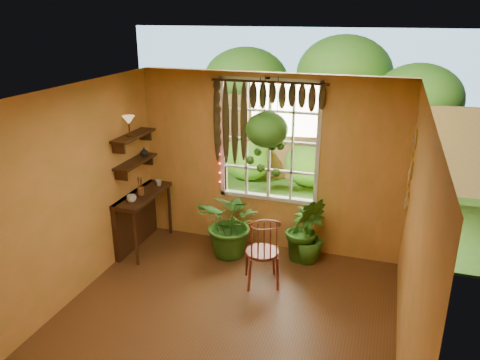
# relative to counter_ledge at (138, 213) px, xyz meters

# --- Properties ---
(floor) EXTENTS (4.50, 4.50, 0.00)m
(floor) POSITION_rel_counter_ledge_xyz_m (1.91, -1.60, -0.55)
(floor) COLOR #573518
(floor) RESTS_ON ground
(ceiling) EXTENTS (4.50, 4.50, 0.00)m
(ceiling) POSITION_rel_counter_ledge_xyz_m (1.91, -1.60, 2.15)
(ceiling) COLOR silver
(ceiling) RESTS_ON wall_back
(wall_back) EXTENTS (4.00, 0.00, 4.00)m
(wall_back) POSITION_rel_counter_ledge_xyz_m (1.91, 0.65, 0.80)
(wall_back) COLOR #E5924E
(wall_back) RESTS_ON floor
(wall_left) EXTENTS (0.00, 4.50, 4.50)m
(wall_left) POSITION_rel_counter_ledge_xyz_m (-0.09, -1.60, 0.80)
(wall_left) COLOR #E5924E
(wall_left) RESTS_ON floor
(wall_right) EXTENTS (0.00, 4.50, 4.50)m
(wall_right) POSITION_rel_counter_ledge_xyz_m (3.91, -1.60, 0.80)
(wall_right) COLOR #E5924E
(wall_right) RESTS_ON floor
(window) EXTENTS (1.52, 0.10, 1.86)m
(window) POSITION_rel_counter_ledge_xyz_m (1.91, 0.68, 1.15)
(window) COLOR silver
(window) RESTS_ON wall_back
(valance_vine) EXTENTS (1.70, 0.12, 1.10)m
(valance_vine) POSITION_rel_counter_ledge_xyz_m (1.82, 0.56, 1.73)
(valance_vine) COLOR #351D0E
(valance_vine) RESTS_ON window
(string_lights) EXTENTS (0.03, 0.03, 1.54)m
(string_lights) POSITION_rel_counter_ledge_xyz_m (1.15, 0.59, 1.20)
(string_lights) COLOR #FF2633
(string_lights) RESTS_ON window
(wall_plates) EXTENTS (0.04, 0.32, 1.10)m
(wall_plates) POSITION_rel_counter_ledge_xyz_m (3.89, 0.19, 1.00)
(wall_plates) COLOR beige
(wall_plates) RESTS_ON wall_right
(counter_ledge) EXTENTS (0.40, 1.20, 0.90)m
(counter_ledge) POSITION_rel_counter_ledge_xyz_m (0.00, 0.00, 0.00)
(counter_ledge) COLOR #351D0E
(counter_ledge) RESTS_ON floor
(shelf_lower) EXTENTS (0.25, 0.90, 0.04)m
(shelf_lower) POSITION_rel_counter_ledge_xyz_m (0.03, 0.00, 0.85)
(shelf_lower) COLOR #351D0E
(shelf_lower) RESTS_ON wall_left
(shelf_upper) EXTENTS (0.25, 0.90, 0.04)m
(shelf_upper) POSITION_rel_counter_ledge_xyz_m (0.03, 0.00, 1.25)
(shelf_upper) COLOR #351D0E
(shelf_upper) RESTS_ON wall_left
(backyard) EXTENTS (14.00, 10.00, 12.00)m
(backyard) POSITION_rel_counter_ledge_xyz_m (2.15, 5.27, 0.73)
(backyard) COLOR #315D1A
(backyard) RESTS_ON ground
(windsor_chair) EXTENTS (0.58, 0.59, 1.20)m
(windsor_chair) POSITION_rel_counter_ledge_xyz_m (2.14, -0.48, -0.21)
(windsor_chair) COLOR maroon
(windsor_chair) RESTS_ON floor
(potted_plant_left) EXTENTS (1.06, 0.95, 1.06)m
(potted_plant_left) POSITION_rel_counter_ledge_xyz_m (1.50, 0.16, -0.02)
(potted_plant_left) COLOR #1B4D14
(potted_plant_left) RESTS_ON floor
(potted_plant_mid) EXTENTS (0.68, 0.61, 1.03)m
(potted_plant_mid) POSITION_rel_counter_ledge_xyz_m (2.56, 0.36, -0.04)
(potted_plant_mid) COLOR #1B4D14
(potted_plant_mid) RESTS_ON floor
(potted_plant_right) EXTENTS (0.55, 0.55, 0.84)m
(potted_plant_right) POSITION_rel_counter_ledge_xyz_m (2.60, 0.35, -0.13)
(potted_plant_right) COLOR #1B4D14
(potted_plant_right) RESTS_ON floor
(hanging_basket) EXTENTS (0.58, 0.58, 1.37)m
(hanging_basket) POSITION_rel_counter_ledge_xyz_m (1.98, 0.25, 1.36)
(hanging_basket) COLOR black
(hanging_basket) RESTS_ON ceiling
(cup_a) EXTENTS (0.17, 0.17, 0.11)m
(cup_a) POSITION_rel_counter_ledge_xyz_m (0.13, -0.35, 0.40)
(cup_a) COLOR silver
(cup_a) RESTS_ON counter_ledge
(cup_b) EXTENTS (0.13, 0.13, 0.09)m
(cup_b) POSITION_rel_counter_ledge_xyz_m (0.19, 0.38, 0.40)
(cup_b) COLOR beige
(cup_b) RESTS_ON counter_ledge
(brush_jar) EXTENTS (0.10, 0.10, 0.36)m
(brush_jar) POSITION_rel_counter_ledge_xyz_m (0.11, -0.05, 0.49)
(brush_jar) COLOR brown
(brush_jar) RESTS_ON counter_ledge
(shelf_vase) EXTENTS (0.14, 0.14, 0.13)m
(shelf_vase) POSITION_rel_counter_ledge_xyz_m (0.04, 0.26, 0.93)
(shelf_vase) COLOR #B2AD99
(shelf_vase) RESTS_ON shelf_lower
(tiffany_lamp) EXTENTS (0.18, 0.18, 0.30)m
(tiffany_lamp) POSITION_rel_counter_ledge_xyz_m (0.05, -0.13, 1.49)
(tiffany_lamp) COLOR brown
(tiffany_lamp) RESTS_ON shelf_upper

